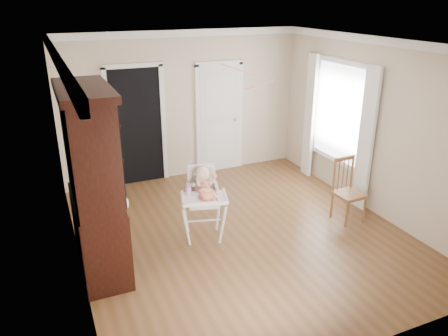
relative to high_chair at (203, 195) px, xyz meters
name	(u,v)px	position (x,y,z in m)	size (l,w,h in m)	color
floor	(241,233)	(0.55, -0.11, -0.66)	(5.00, 5.00, 0.00)	brown
ceiling	(244,43)	(0.55, -0.11, 2.04)	(5.00, 5.00, 0.00)	white
wall_back	(184,106)	(0.55, 2.39, 0.69)	(4.50, 4.50, 0.00)	beige
wall_left	(68,170)	(-1.70, -0.11, 0.69)	(5.00, 5.00, 0.00)	beige
wall_right	(374,127)	(2.80, -0.11, 0.69)	(5.00, 5.00, 0.00)	beige
crown_molding	(244,48)	(0.55, -0.11, 1.98)	(4.50, 5.00, 0.12)	white
doorway	(137,124)	(-0.35, 2.37, 0.45)	(1.06, 0.05, 2.22)	black
closet_door	(219,119)	(1.25, 2.37, 0.36)	(0.96, 0.09, 2.13)	white
window_right	(337,119)	(2.73, 0.69, 0.62)	(0.13, 1.84, 2.30)	white
high_chair	(203,195)	(0.00, 0.00, 0.00)	(0.78, 0.89, 1.07)	white
baby	(202,184)	(0.01, 0.03, 0.16)	(0.31, 0.28, 0.49)	beige
cake	(206,194)	(-0.04, -0.26, 0.14)	(0.24, 0.24, 0.11)	silver
sippy_cup	(188,190)	(-0.24, -0.09, 0.16)	(0.08, 0.08, 0.19)	#E38BC6
china_cabinet	(94,184)	(-1.44, -0.19, 0.50)	(0.61, 1.38, 2.33)	black
dining_chair	(348,192)	(2.23, -0.36, -0.20)	(0.42, 0.42, 0.98)	brown
streamer	(237,69)	(0.67, 0.35, 1.64)	(0.03, 0.50, 0.02)	pink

